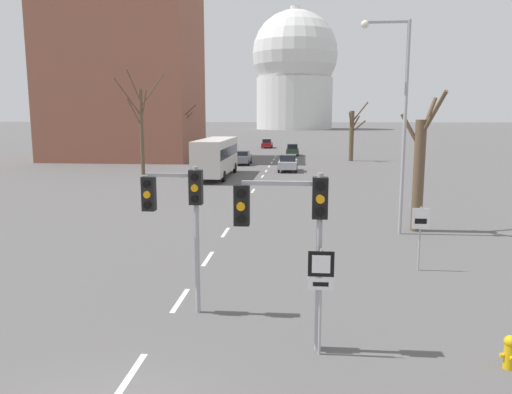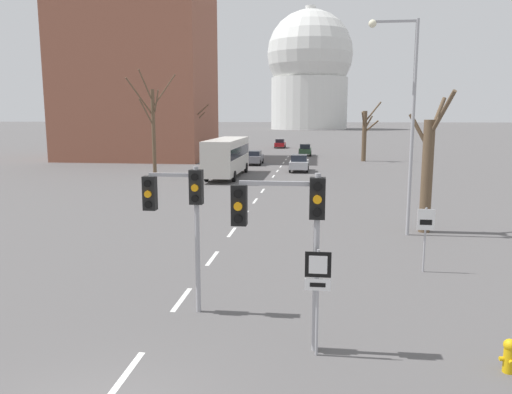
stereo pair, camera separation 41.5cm
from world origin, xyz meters
TOP-DOWN VIEW (x-y plane):
  - lane_stripe_0 at (0.00, 2.15)m, footprint 0.16×2.00m
  - lane_stripe_1 at (0.00, 6.65)m, footprint 0.16×2.00m
  - lane_stripe_2 at (0.00, 11.15)m, footprint 0.16×2.00m
  - lane_stripe_3 at (0.00, 15.65)m, footprint 0.16×2.00m
  - lane_stripe_4 at (0.00, 20.15)m, footprint 0.16×2.00m
  - lane_stripe_5 at (0.00, 24.65)m, footprint 0.16×2.00m
  - lane_stripe_6 at (0.00, 29.15)m, footprint 0.16×2.00m
  - lane_stripe_7 at (0.00, 33.65)m, footprint 0.16×2.00m
  - lane_stripe_8 at (0.00, 38.15)m, footprint 0.16×2.00m
  - lane_stripe_9 at (0.00, 42.65)m, footprint 0.16×2.00m
  - lane_stripe_10 at (0.00, 47.15)m, footprint 0.16×2.00m
  - lane_stripe_11 at (0.00, 51.65)m, footprint 0.16×2.00m
  - lane_stripe_12 at (0.00, 56.15)m, footprint 0.16×2.00m
  - lane_stripe_13 at (0.00, 60.65)m, footprint 0.16×2.00m
  - traffic_signal_near_right at (3.42, 3.78)m, footprint 2.18×0.34m
  - traffic_signal_centre_tall at (0.26, 5.78)m, footprint 1.70×0.34m
  - route_sign_post at (4.13, 3.53)m, footprint 0.60×0.08m
  - speed_limit_sign at (7.93, 10.40)m, footprint 0.60×0.08m
  - fire_hydrant at (8.33, 3.26)m, footprint 0.40×0.34m
  - street_lamp_right at (7.99, 16.14)m, footprint 2.22×0.36m
  - sedan_near_left at (-2.49, 78.83)m, footprint 1.77×4.44m
  - sedan_near_right at (2.20, 42.55)m, footprint 1.90×4.18m
  - sedan_mid_centre at (2.25, 62.56)m, footprint 1.72×3.92m
  - sedan_far_left at (-3.16, 49.08)m, footprint 1.75×4.31m
  - city_bus at (-4.17, 37.10)m, footprint 2.66×10.80m
  - bare_tree_left_near at (-11.48, 38.41)m, footprint 3.97×2.58m
  - bare_tree_right_near at (9.27, 16.87)m, footprint 1.82×2.42m
  - bare_tree_left_far at (-10.91, 50.34)m, footprint 4.26×1.59m
  - bare_tree_right_far at (9.72, 54.93)m, footprint 2.60×2.65m
  - capitol_dome at (0.00, 197.47)m, footprint 33.82×33.82m
  - apartment_block_left at (-19.02, 55.43)m, footprint 18.00×14.00m

SIDE VIEW (x-z plane):
  - lane_stripe_0 at x=0.00m, z-range 0.00..0.01m
  - lane_stripe_1 at x=0.00m, z-range 0.00..0.01m
  - lane_stripe_2 at x=0.00m, z-range 0.00..0.01m
  - lane_stripe_3 at x=0.00m, z-range 0.00..0.01m
  - lane_stripe_4 at x=0.00m, z-range 0.00..0.01m
  - lane_stripe_5 at x=0.00m, z-range 0.00..0.01m
  - lane_stripe_6 at x=0.00m, z-range 0.00..0.01m
  - lane_stripe_7 at x=0.00m, z-range 0.00..0.01m
  - lane_stripe_8 at x=0.00m, z-range 0.00..0.01m
  - lane_stripe_9 at x=0.00m, z-range 0.00..0.01m
  - lane_stripe_10 at x=0.00m, z-range 0.00..0.01m
  - lane_stripe_11 at x=0.00m, z-range 0.00..0.01m
  - lane_stripe_12 at x=0.00m, z-range 0.00..0.01m
  - lane_stripe_13 at x=0.00m, z-range 0.00..0.01m
  - fire_hydrant at x=8.33m, z-range 0.03..0.80m
  - sedan_near_left at x=-2.49m, z-range 0.00..1.57m
  - sedan_far_left at x=-3.16m, z-range 0.01..1.60m
  - sedan_mid_centre at x=2.25m, z-range 0.01..1.65m
  - sedan_near_right at x=2.20m, z-range 0.01..1.71m
  - speed_limit_sign at x=7.93m, z-range 0.42..2.78m
  - route_sign_post at x=4.13m, z-range 0.47..3.04m
  - city_bus at x=-4.17m, z-range 0.31..3.79m
  - bare_tree_right_near at x=9.27m, z-range -0.33..6.40m
  - traffic_signal_centre_tall at x=0.26m, z-range 1.06..5.27m
  - traffic_signal_near_right at x=3.42m, z-range 1.10..5.39m
  - bare_tree_right_far at x=9.72m, z-range -0.24..7.02m
  - bare_tree_left_far at x=-10.91m, z-range 0.32..7.18m
  - bare_tree_left_near at x=-11.48m, z-range -0.18..9.56m
  - street_lamp_right at x=7.99m, z-range 0.99..10.81m
  - apartment_block_left at x=-19.02m, z-range 0.00..21.03m
  - capitol_dome at x=0.00m, z-range -0.62..47.15m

